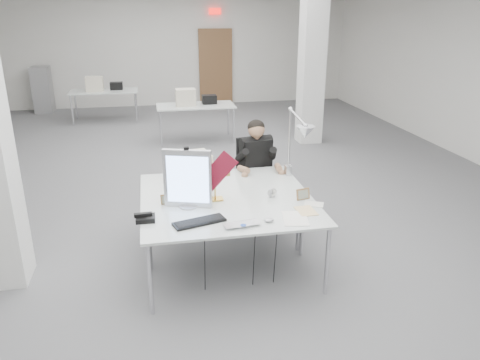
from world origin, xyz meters
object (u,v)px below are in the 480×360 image
(desk_main, at_px, (234,216))
(desk_phone, at_px, (146,219))
(seated_person, at_px, (256,154))
(architect_lamp, at_px, (296,147))
(bankers_lamp, at_px, (215,183))
(beige_monitor, at_px, (194,168))
(laptop, at_px, (243,227))
(office_chair, at_px, (255,183))
(monitor, at_px, (187,179))

(desk_main, height_order, desk_phone, desk_phone)
(desk_main, bearing_deg, seated_person, 69.23)
(desk_phone, height_order, architect_lamp, architect_lamp)
(bankers_lamp, height_order, architect_lamp, architect_lamp)
(beige_monitor, bearing_deg, architect_lamp, -20.76)
(architect_lamp, bearing_deg, desk_main, -115.99)
(laptop, bearing_deg, beige_monitor, 96.26)
(beige_monitor, distance_m, architect_lamp, 1.19)
(office_chair, bearing_deg, monitor, -140.07)
(laptop, relative_size, beige_monitor, 0.93)
(architect_lamp, bearing_deg, monitor, -137.14)
(bankers_lamp, xyz_separation_m, architect_lamp, (0.98, 0.36, 0.23))
(bankers_lamp, xyz_separation_m, beige_monitor, (-0.16, 0.57, -0.01))
(desk_main, bearing_deg, beige_monitor, 106.66)
(office_chair, relative_size, seated_person, 0.97)
(office_chair, height_order, seated_person, seated_person)
(laptop, xyz_separation_m, architect_lamp, (0.82, 1.07, 0.41))
(beige_monitor, bearing_deg, seated_person, 19.70)
(seated_person, distance_m, laptop, 1.85)
(bankers_lamp, relative_size, architect_lamp, 0.44)
(monitor, bearing_deg, bankers_lamp, 40.32)
(monitor, xyz_separation_m, desk_phone, (-0.43, -0.26, -0.28))
(architect_lamp, bearing_deg, office_chair, 133.76)
(seated_person, relative_size, desk_phone, 5.65)
(beige_monitor, bearing_deg, bankers_lamp, -84.27)
(laptop, height_order, beige_monitor, beige_monitor)
(desk_phone, bearing_deg, bankers_lamp, 29.25)
(office_chair, xyz_separation_m, architect_lamp, (0.30, -0.75, 0.69))
(desk_main, relative_size, architect_lamp, 2.14)
(office_chair, relative_size, beige_monitor, 2.68)
(architect_lamp, bearing_deg, bankers_lamp, -137.66)
(desk_phone, xyz_separation_m, architect_lamp, (1.70, 0.74, 0.40))
(bankers_lamp, relative_size, desk_phone, 2.10)
(bankers_lamp, distance_m, architect_lamp, 1.07)
(seated_person, xyz_separation_m, bankers_lamp, (-0.68, -1.06, 0.04))
(monitor, bearing_deg, laptop, -34.80)
(desk_main, xyz_separation_m, beige_monitor, (-0.29, 0.97, 0.19))
(bankers_lamp, bearing_deg, architect_lamp, 16.28)
(desk_main, distance_m, laptop, 0.31)
(office_chair, relative_size, monitor, 1.63)
(monitor, height_order, bankers_lamp, monitor)
(monitor, relative_size, beige_monitor, 1.65)
(laptop, bearing_deg, desk_main, 87.84)
(bankers_lamp, bearing_deg, desk_phone, -156.34)
(bankers_lamp, distance_m, beige_monitor, 0.59)
(office_chair, distance_m, desk_phone, 2.06)
(desk_main, distance_m, seated_person, 1.57)
(monitor, bearing_deg, office_chair, 69.55)
(desk_phone, bearing_deg, architect_lamp, 25.11)
(desk_phone, bearing_deg, seated_person, 47.32)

